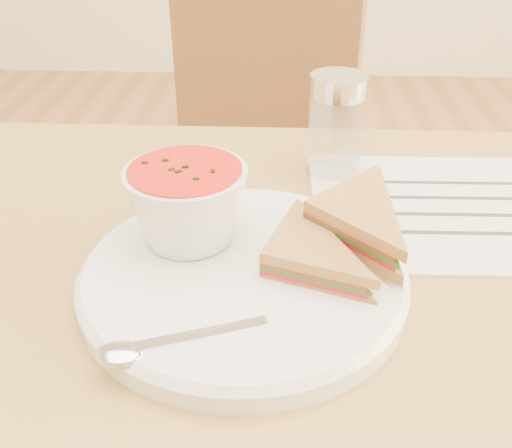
# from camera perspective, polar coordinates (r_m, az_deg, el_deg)

# --- Properties ---
(chair_far) EXTENTS (0.54, 0.54, 0.93)m
(chair_far) POSITION_cam_1_polar(r_m,az_deg,el_deg) (1.18, -3.06, 2.09)
(chair_far) COLOR brown
(chair_far) RESTS_ON floor
(plate) EXTENTS (0.32, 0.32, 0.02)m
(plate) POSITION_cam_1_polar(r_m,az_deg,el_deg) (0.49, -1.28, -5.37)
(plate) COLOR white
(plate) RESTS_ON dining_table
(soup_bowl) EXTENTS (0.13, 0.13, 0.07)m
(soup_bowl) POSITION_cam_1_polar(r_m,az_deg,el_deg) (0.50, -6.85, 1.58)
(soup_bowl) COLOR white
(soup_bowl) RESTS_ON plate
(sandwich_half_a) EXTENTS (0.12, 0.12, 0.03)m
(sandwich_half_a) POSITION_cam_1_polar(r_m,az_deg,el_deg) (0.46, 0.35, -4.48)
(sandwich_half_a) COLOR #C08844
(sandwich_half_a) RESTS_ON plate
(sandwich_half_b) EXTENTS (0.15, 0.15, 0.03)m
(sandwich_half_b) POSITION_cam_1_polar(r_m,az_deg,el_deg) (0.50, 4.71, 0.66)
(sandwich_half_b) COLOR #C08844
(sandwich_half_b) RESTS_ON plate
(spoon) EXTENTS (0.17, 0.09, 0.01)m
(spoon) POSITION_cam_1_polar(r_m,az_deg,el_deg) (0.42, -6.64, -11.24)
(spoon) COLOR silver
(spoon) RESTS_ON plate
(paper_menu) EXTENTS (0.33, 0.25, 0.00)m
(paper_menu) POSITION_cam_1_polar(r_m,az_deg,el_deg) (0.64, 20.56, 1.56)
(paper_menu) COLOR white
(paper_menu) RESTS_ON dining_table
(condiment_shaker) EXTENTS (0.08, 0.08, 0.12)m
(condiment_shaker) POSITION_cam_1_polar(r_m,az_deg,el_deg) (0.66, 7.98, 9.71)
(condiment_shaker) COLOR silver
(condiment_shaker) RESTS_ON dining_table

